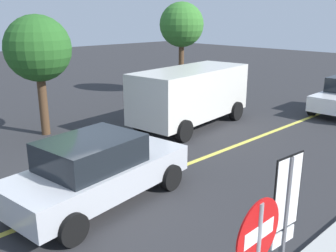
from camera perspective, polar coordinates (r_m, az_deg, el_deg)
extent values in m
plane|color=#2D2D30|center=(8.85, -12.67, -11.53)|extent=(80.00, 80.00, 0.00)
cube|color=#E0D14C|center=(10.51, 1.51, -6.42)|extent=(28.00, 0.16, 0.01)
cylinder|color=red|center=(4.09, 13.70, -15.62)|extent=(0.76, 0.03, 0.76)
cube|color=white|center=(4.09, 13.70, -15.62)|extent=(0.53, 0.03, 0.18)
cube|color=#4C4C51|center=(5.22, 17.03, -17.42)|extent=(0.06, 0.06, 2.50)
cube|color=white|center=(4.84, 17.81, -9.76)|extent=(0.50, 0.06, 0.95)
cube|color=black|center=(4.84, 17.81, -9.76)|extent=(0.54, 0.06, 0.99)
cube|color=white|center=(5.13, 17.19, -15.94)|extent=(0.45, 0.06, 0.20)
cube|color=silver|center=(14.28, 3.54, 5.15)|extent=(5.41, 2.64, 1.82)
cube|color=black|center=(12.61, -2.00, 5.50)|extent=(0.39, 1.85, 0.80)
cylinder|color=black|center=(12.55, 2.44, -0.73)|extent=(0.79, 0.35, 0.76)
cylinder|color=black|center=(13.79, -4.22, 0.83)|extent=(0.79, 0.35, 0.76)
cylinder|color=black|center=(15.43, 10.36, 2.30)|extent=(0.79, 0.35, 0.76)
cylinder|color=black|center=(16.45, 4.28, 3.41)|extent=(0.79, 0.35, 0.76)
cylinder|color=black|center=(17.04, 21.28, 2.57)|extent=(0.65, 0.24, 0.64)
cube|color=#B7BABF|center=(8.63, -10.39, -7.46)|extent=(4.53, 2.35, 0.63)
cube|color=black|center=(8.27, -11.74, -3.95)|extent=(2.27, 1.83, 0.63)
cylinder|color=black|center=(10.26, -7.39, -5.23)|extent=(0.66, 0.31, 0.64)
cylinder|color=black|center=(9.17, 0.41, -7.84)|extent=(0.66, 0.31, 0.64)
cylinder|color=black|center=(8.68, -21.68, -10.57)|extent=(0.66, 0.31, 0.64)
cylinder|color=black|center=(7.35, -14.46, -15.03)|extent=(0.66, 0.31, 0.64)
cylinder|color=#513823|center=(20.23, 2.04, 9.18)|extent=(0.28, 0.28, 3.03)
sphere|color=#387A2D|center=(20.06, 2.10, 15.27)|extent=(2.31, 2.31, 2.31)
cylinder|color=#513823|center=(13.84, -18.61, 3.62)|extent=(0.30, 0.30, 2.43)
sphere|color=#286023|center=(13.58, -19.33, 11.17)|extent=(2.25, 2.25, 2.25)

